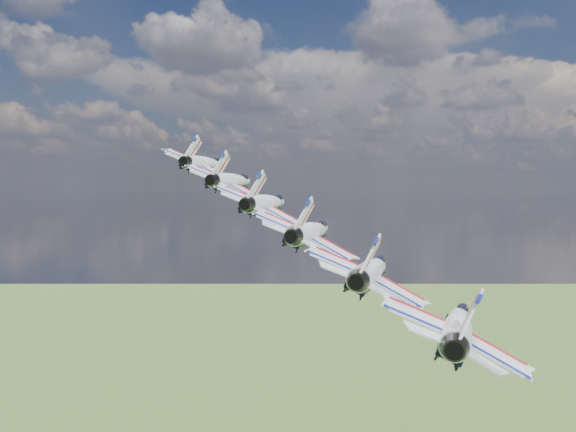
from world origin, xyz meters
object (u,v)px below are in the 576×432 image
at_px(jet_0, 206,163).
at_px(jet_4, 372,270).
at_px(jet_1, 233,181).
at_px(jet_5, 458,325).
at_px(jet_2, 267,203).
at_px(jet_3, 312,231).

distance_m(jet_0, jet_4, 46.75).
height_order(jet_1, jet_5, jet_1).
bearing_deg(jet_5, jet_4, 132.74).
xyz_separation_m(jet_1, jet_2, (8.56, -7.47, -2.76)).
relative_size(jet_0, jet_5, 1.00).
bearing_deg(jet_3, jet_2, 132.74).
relative_size(jet_2, jet_4, 1.00).
xyz_separation_m(jet_0, jet_2, (17.12, -14.93, -5.52)).
xyz_separation_m(jet_1, jet_4, (25.67, -22.40, -8.28)).
height_order(jet_0, jet_1, jet_0).
bearing_deg(jet_4, jet_2, 132.74).
xyz_separation_m(jet_2, jet_5, (25.67, -22.40, -8.28)).
relative_size(jet_0, jet_2, 1.00).
bearing_deg(jet_1, jet_5, -47.26).
bearing_deg(jet_5, jet_1, 132.74).
bearing_deg(jet_4, jet_3, 132.74).
xyz_separation_m(jet_3, jet_4, (8.56, -7.47, -2.76)).
bearing_deg(jet_2, jet_3, -47.26).
distance_m(jet_0, jet_2, 23.37).
relative_size(jet_1, jet_2, 1.00).
bearing_deg(jet_3, jet_0, 132.74).
xyz_separation_m(jet_0, jet_5, (42.79, -37.33, -13.80)).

